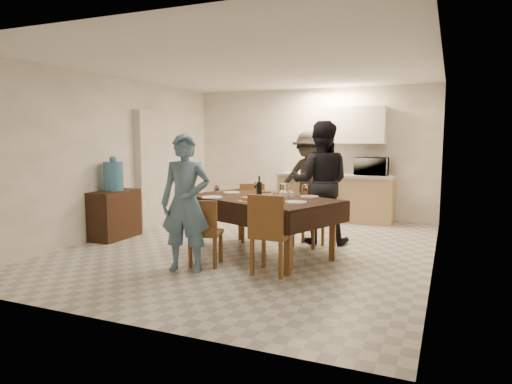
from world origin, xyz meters
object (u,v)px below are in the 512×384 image
water_jug (113,176)px  wine_bottle (259,186)px  person_far (321,182)px  person_near (186,203)px  savoury_tart (257,199)px  water_pitcher (284,191)px  microwave (371,166)px  person_kitchen (308,177)px  dining_table (261,200)px  console (115,215)px

water_jug → wine_bottle: bearing=0.2°
person_far → person_near: bearing=52.4°
water_jug → savoury_tart: size_ratio=1.14×
water_pitcher → person_far: size_ratio=0.11×
microwave → person_kitchen: size_ratio=0.35×
savoury_tart → microwave: (0.90, 3.40, 0.25)m
savoury_tart → dining_table: bearing=104.7°
water_pitcher → microwave: (0.65, 3.07, 0.17)m
console → water_jug: bearing=-90.0°
console → water_pitcher: (2.91, -0.09, 0.52)m
water_jug → microwave: bearing=40.0°
wine_bottle → person_far: 1.17m
dining_table → water_pitcher: water_pitcher is taller
water_jug → savoury_tart: bearing=-9.0°
microwave → person_near: size_ratio=0.36×
console → microwave: size_ratio=1.40×
person_kitchen → savoury_tart: bearing=-86.0°
dining_table → person_near: bearing=-95.9°
savoury_tart → person_kitchen: bearing=94.0°
wine_bottle → person_kitchen: bearing=91.3°
person_kitchen → person_near: bearing=-97.0°
console → person_far: bearing=18.0°
water_jug → water_pitcher: bearing=-1.8°
person_far → person_kitchen: bearing=-76.6°
microwave → person_kitchen: person_kitchen is taller
dining_table → console: dining_table is taller
savoury_tart → microwave: 3.53m
water_jug → person_near: bearing=-28.5°
water_pitcher → dining_table: bearing=171.9°
savoury_tart → person_kitchen: size_ratio=0.24×
person_far → person_kitchen: size_ratio=1.08×
dining_table → person_near: size_ratio=1.41×
person_near → person_far: (1.10, 2.10, 0.10)m
console → person_far: 3.32m
water_pitcher → savoury_tart: (-0.25, -0.33, -0.08)m
microwave → person_near: bearing=69.2°
water_jug → microwave: size_ratio=0.78×
person_near → person_kitchen: bearing=69.1°
person_kitchen → water_pitcher: bearing=-80.2°
dining_table → person_kitchen: size_ratio=1.36×
person_kitchen → water_jug: bearing=-134.1°
savoury_tart → water_jug: bearing=171.0°
person_near → microwave: bearing=55.3°
savoury_tart → person_far: (0.45, 1.43, 0.11)m
dining_table → savoury_tart: 0.40m
dining_table → person_far: bearing=84.1°
savoury_tart → person_near: 0.93m
dining_table → person_far: (0.55, 1.05, 0.17)m
wine_bottle → savoury_tart: wine_bottle is taller
person_kitchen → wine_bottle: bearing=-88.7°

